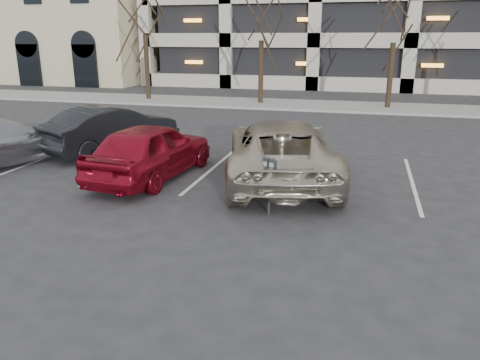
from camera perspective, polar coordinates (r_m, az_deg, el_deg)
The scene contains 8 objects.
ground at distance 11.40m, azimuth -0.23°, elevation -2.08°, with size 140.00×140.00×0.00m, color #28282B.
sidewalk at distance 26.80m, azimuth 8.86°, elevation 8.97°, with size 80.00×4.00×0.12m, color gray.
stall_lines at distance 13.88m, azimuth -3.33°, elevation 1.45°, with size 16.90×5.20×0.00m.
parking_meter at distance 10.02m, azimuth 3.61°, elevation 0.93°, with size 0.34×0.24×1.25m.
suv_silver at distance 12.57m, azimuth 5.00°, elevation 3.60°, with size 4.03×6.39×1.65m.
car_red at distance 13.01m, azimuth -10.79°, elevation 3.61°, with size 1.84×4.56×1.55m, color maroon.
car_dark at distance 16.40m, azimuth -15.39°, elevation 6.03°, with size 1.63×4.68×1.54m, color black.
car_silver at distance 15.95m, azimuth -27.19°, elevation 4.24°, with size 1.99×4.90×1.42m, color #989A9F.
Camera 1 is at (2.82, -10.39, 3.74)m, focal length 35.00 mm.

